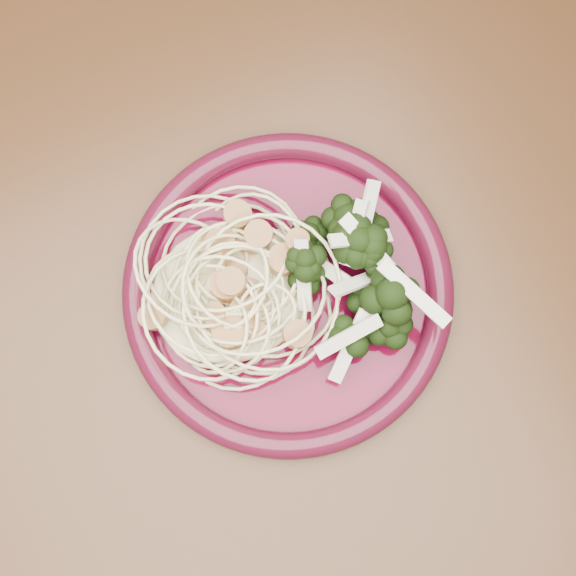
# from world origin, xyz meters

# --- Properties ---
(dining_table) EXTENTS (1.20, 0.80, 0.75)m
(dining_table) POSITION_xyz_m (0.00, 0.00, 0.65)
(dining_table) COLOR #472814
(dining_table) RESTS_ON ground
(dinner_plate) EXTENTS (0.34, 0.34, 0.02)m
(dinner_plate) POSITION_xyz_m (-0.01, 0.02, 0.76)
(dinner_plate) COLOR #4B051A
(dinner_plate) RESTS_ON dining_table
(spaghetti_pile) EXTENTS (0.17, 0.16, 0.03)m
(spaghetti_pile) POSITION_xyz_m (-0.05, 0.04, 0.77)
(spaghetti_pile) COLOR beige
(spaghetti_pile) RESTS_ON dinner_plate
(scallop_cluster) EXTENTS (0.17, 0.17, 0.04)m
(scallop_cluster) POSITION_xyz_m (-0.05, 0.04, 0.81)
(scallop_cluster) COLOR #A7723C
(scallop_cluster) RESTS_ON spaghetti_pile
(broccoli_pile) EXTENTS (0.13, 0.16, 0.05)m
(broccoli_pile) POSITION_xyz_m (0.04, -0.00, 0.78)
(broccoli_pile) COLOR black
(broccoli_pile) RESTS_ON dinner_plate
(onion_garnish) EXTENTS (0.09, 0.11, 0.05)m
(onion_garnish) POSITION_xyz_m (0.04, -0.00, 0.81)
(onion_garnish) COLOR beige
(onion_garnish) RESTS_ON broccoli_pile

